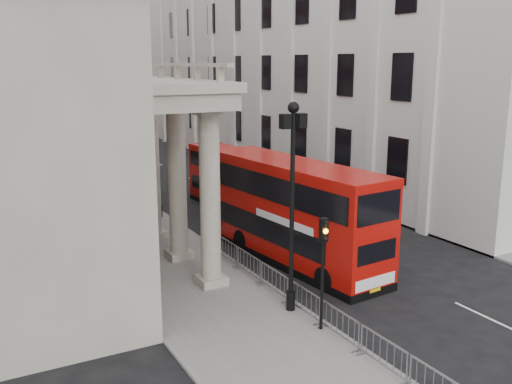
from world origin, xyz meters
name	(u,v)px	position (x,y,z in m)	size (l,w,h in m)	color
ground	(365,352)	(0.00, 0.00, 0.00)	(260.00, 260.00, 0.00)	black
sidewalk_west	(88,191)	(-3.00, 30.00, 0.06)	(6.00, 140.00, 0.12)	slate
sidewalk_east	(272,172)	(13.50, 30.00, 0.06)	(3.00, 140.00, 0.12)	slate
kerb	(125,187)	(-0.05, 30.00, 0.07)	(0.20, 140.00, 0.14)	slate
east_building	(286,32)	(16.00, 32.00, 12.50)	(8.00, 55.00, 25.00)	beige
monument_column	(55,25)	(6.00, 92.00, 15.98)	(8.00, 8.00, 54.20)	#60605E
lamp_post_south	(292,194)	(-0.60, 4.00, 4.91)	(1.05, 0.44, 8.32)	black
lamp_post_mid	(157,143)	(-0.60, 20.00, 4.91)	(1.05, 0.44, 8.32)	black
lamp_post_north	(97,120)	(-0.60, 36.00, 4.91)	(1.05, 0.44, 8.32)	black
traffic_light	(323,253)	(-0.50, 1.98, 3.11)	(0.28, 0.33, 4.30)	black
crowd_barriers	(321,312)	(-0.35, 2.23, 0.67)	(0.50, 18.75, 1.10)	gray
bus_near	(292,210)	(2.76, 9.33, 2.65)	(3.99, 11.97, 5.07)	#B10D08
bus_far	(236,179)	(4.74, 19.75, 2.13)	(3.04, 9.61, 4.08)	#A10C07
pedestrian_a	(151,253)	(-4.05, 11.14, 0.91)	(0.58, 0.38, 1.59)	black
pedestrian_b	(120,242)	(-4.93, 13.39, 0.99)	(0.85, 0.66, 1.74)	black
pedestrian_c	(131,220)	(-3.35, 17.00, 1.01)	(0.87, 0.57, 1.79)	black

